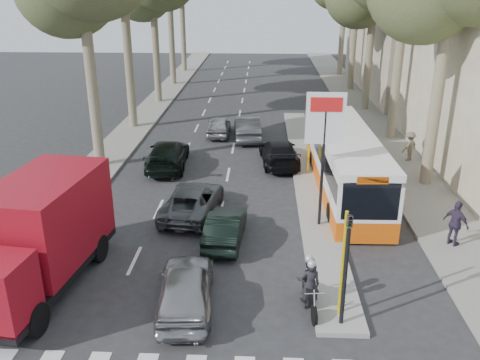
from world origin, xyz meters
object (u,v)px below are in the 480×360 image
at_px(red_truck, 38,234).
at_px(city_bus, 345,161).
at_px(silver_hatchback, 185,288).
at_px(motorcycle, 309,284).
at_px(dark_hatchback, 225,227).

bearing_deg(red_truck, city_bus, 45.07).
bearing_deg(red_truck, silver_hatchback, -5.32).
bearing_deg(silver_hatchback, red_truck, -16.77).
distance_m(silver_hatchback, motorcycle, 3.80).
height_order(silver_hatchback, red_truck, red_truck).
distance_m(silver_hatchback, dark_hatchback, 4.43).
bearing_deg(silver_hatchback, motorcycle, 179.53).
xyz_separation_m(silver_hatchback, city_bus, (6.21, 9.74, 0.84)).
bearing_deg(motorcycle, dark_hatchback, 119.30).
relative_size(city_bus, motorcycle, 5.45).
relative_size(dark_hatchback, motorcycle, 1.82).
xyz_separation_m(red_truck, motorcycle, (8.65, -0.79, -1.08)).
bearing_deg(dark_hatchback, motorcycle, 129.19).
relative_size(silver_hatchback, dark_hatchback, 1.11).
xyz_separation_m(city_bus, motorcycle, (-2.42, -9.47, -0.75)).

